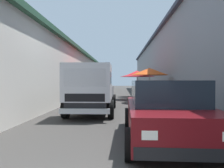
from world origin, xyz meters
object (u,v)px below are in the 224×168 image
at_px(vendor_by_crates, 85,87).
at_px(fruit_stall_near_right, 138,77).
at_px(hatchback_car, 164,110).
at_px(delivery_truck, 91,90).
at_px(fruit_stall_far_left, 137,77).
at_px(fruit_stall_far_right, 150,75).
at_px(fruit_stall_near_left, 93,77).

bearing_deg(vendor_by_crates, fruit_stall_near_right, -86.01).
distance_m(hatchback_car, vendor_by_crates, 11.23).
bearing_deg(delivery_truck, fruit_stall_near_right, -18.95).
height_order(fruit_stall_far_left, hatchback_car, fruit_stall_far_left).
relative_size(fruit_stall_far_right, fruit_stall_near_right, 0.91).
relative_size(fruit_stall_near_left, vendor_by_crates, 1.45).
bearing_deg(fruit_stall_far_right, fruit_stall_near_left, 89.24).
distance_m(fruit_stall_far_right, vendor_by_crates, 5.14).
bearing_deg(vendor_by_crates, fruit_stall_far_right, -113.06).
bearing_deg(vendor_by_crates, hatchback_car, -159.93).
bearing_deg(fruit_stall_far_left, vendor_by_crates, 124.98).
height_order(fruit_stall_near_left, fruit_stall_far_left, fruit_stall_far_left).
bearing_deg(fruit_stall_near_right, fruit_stall_far_left, -3.43).
distance_m(hatchback_car, delivery_truck, 4.15).
xyz_separation_m(delivery_truck, vendor_by_crates, (7.11, 1.53, -0.06)).
xyz_separation_m(fruit_stall_far_left, delivery_truck, (-10.08, 2.70, -0.79)).
bearing_deg(fruit_stall_far_right, delivery_truck, 148.61).
xyz_separation_m(fruit_stall_near_right, hatchback_car, (-10.83, 0.22, -0.98)).
xyz_separation_m(fruit_stall_far_right, hatchback_car, (-8.56, 0.81, -1.10)).
height_order(fruit_stall_far_right, hatchback_car, fruit_stall_far_right).
relative_size(fruit_stall_far_right, hatchback_car, 0.62).
distance_m(fruit_stall_far_left, hatchback_car, 13.55).
relative_size(fruit_stall_far_left, fruit_stall_far_right, 1.00).
distance_m(fruit_stall_near_left, fruit_stall_far_right, 3.78).
distance_m(fruit_stall_near_left, fruit_stall_far_left, 5.93).
relative_size(fruit_stall_near_left, fruit_stall_far_left, 1.00).
bearing_deg(hatchback_car, vendor_by_crates, 20.07).
bearing_deg(fruit_stall_far_left, hatchback_car, 178.39).
xyz_separation_m(fruit_stall_far_right, fruit_stall_near_right, (2.27, 0.59, -0.13)).
height_order(fruit_stall_near_right, delivery_truck, fruit_stall_near_right).
relative_size(fruit_stall_far_left, vendor_by_crates, 1.45).
bearing_deg(fruit_stall_far_left, delivery_truck, 164.99).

